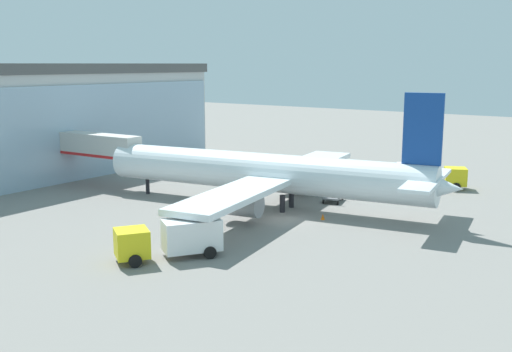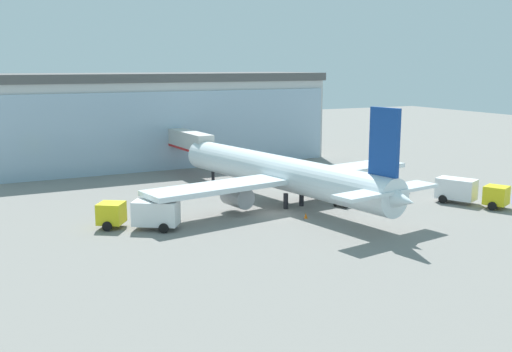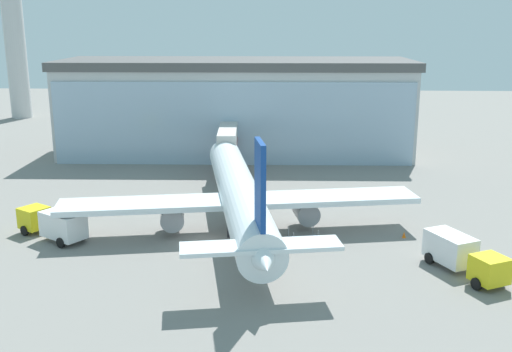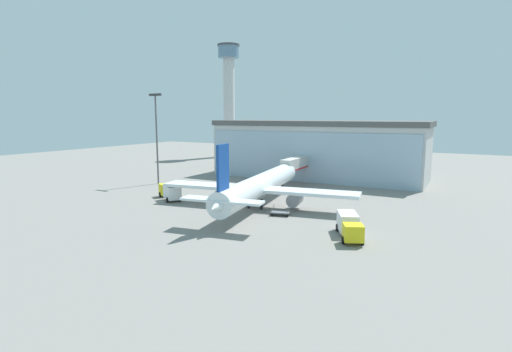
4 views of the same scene
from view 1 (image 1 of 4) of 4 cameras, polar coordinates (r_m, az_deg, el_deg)
name	(u,v)px [view 1 (image 1 of 4)]	position (r m, az deg, el deg)	size (l,w,h in m)	color
ground	(283,220)	(52.52, 2.60, -4.18)	(240.00, 240.00, 0.00)	gray
terminal_building	(29,120)	(77.84, -20.81, 5.02)	(50.08, 16.87, 13.47)	#BCBCBC
jet_bridge	(92,146)	(68.59, -15.38, 2.79)	(2.98, 12.95, 5.89)	beige
airplane	(268,173)	(56.16, 1.17, 0.27)	(32.51, 35.96, 11.10)	white
catering_truck	(173,238)	(42.37, -7.94, -5.85)	(7.32, 5.82, 2.65)	yellow
fuel_truck	(428,175)	(68.02, 16.09, 0.10)	(5.16, 7.53, 2.65)	yellow
baggage_cart	(333,197)	(59.59, 7.36, -1.97)	(3.14, 2.34, 1.50)	slate
safety_cone_nose	(323,217)	(52.72, 6.39, -3.87)	(0.36, 0.36, 0.55)	orange
safety_cone_wingtip	(354,182)	(68.52, 9.32, -0.57)	(0.36, 0.36, 0.55)	orange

